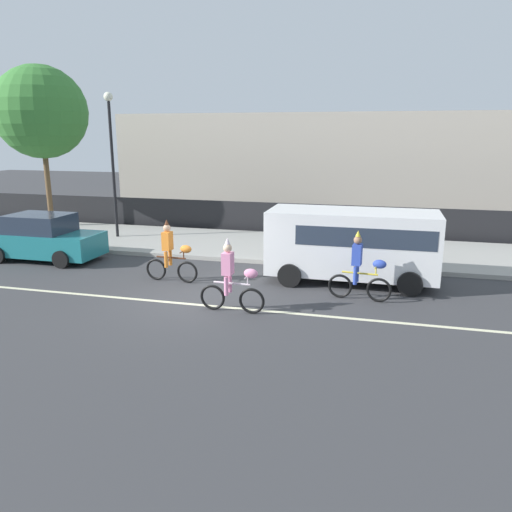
{
  "coord_description": "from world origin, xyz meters",
  "views": [
    {
      "loc": [
        4.83,
        -12.22,
        4.44
      ],
      "look_at": [
        1.34,
        1.2,
        1.0
      ],
      "focal_mm": 35.0,
      "sensor_mm": 36.0,
      "label": 1
    }
  ],
  "objects_px": {
    "parked_van_white": "(354,241)",
    "parked_car_teal": "(43,238)",
    "street_lamp_post": "(111,144)",
    "parade_cyclist_pink": "(232,280)",
    "parade_cyclist_orange": "(171,255)",
    "parade_cyclist_cobalt": "(361,270)"
  },
  "relations": [
    {
      "from": "parade_cyclist_cobalt",
      "to": "parked_car_teal",
      "type": "bearing_deg",
      "value": 171.42
    },
    {
      "from": "parade_cyclist_orange",
      "to": "street_lamp_post",
      "type": "bearing_deg",
      "value": 133.13
    },
    {
      "from": "parade_cyclist_cobalt",
      "to": "parked_van_white",
      "type": "relative_size",
      "value": 0.38
    },
    {
      "from": "parade_cyclist_pink",
      "to": "parked_van_white",
      "type": "distance_m",
      "value": 4.45
    },
    {
      "from": "parade_cyclist_orange",
      "to": "parked_car_teal",
      "type": "distance_m",
      "value": 5.71
    },
    {
      "from": "parade_cyclist_orange",
      "to": "parked_van_white",
      "type": "bearing_deg",
      "value": 14.29
    },
    {
      "from": "street_lamp_post",
      "to": "parade_cyclist_orange",
      "type": "bearing_deg",
      "value": -46.87
    },
    {
      "from": "parade_cyclist_cobalt",
      "to": "parked_car_teal",
      "type": "relative_size",
      "value": 0.47
    },
    {
      "from": "parked_van_white",
      "to": "parade_cyclist_cobalt",
      "type": "bearing_deg",
      "value": -80.19
    },
    {
      "from": "parade_cyclist_orange",
      "to": "parked_car_teal",
      "type": "height_order",
      "value": "parade_cyclist_orange"
    },
    {
      "from": "parade_cyclist_orange",
      "to": "parade_cyclist_cobalt",
      "type": "bearing_deg",
      "value": -3.36
    },
    {
      "from": "parade_cyclist_orange",
      "to": "parked_car_teal",
      "type": "bearing_deg",
      "value": 166.23
    },
    {
      "from": "parked_car_teal",
      "to": "street_lamp_post",
      "type": "distance_m",
      "value": 4.97
    },
    {
      "from": "parade_cyclist_pink",
      "to": "parked_car_teal",
      "type": "height_order",
      "value": "parade_cyclist_pink"
    },
    {
      "from": "street_lamp_post",
      "to": "parade_cyclist_cobalt",
      "type": "bearing_deg",
      "value": -27.44
    },
    {
      "from": "parade_cyclist_pink",
      "to": "parked_car_teal",
      "type": "bearing_deg",
      "value": 157.02
    },
    {
      "from": "parked_van_white",
      "to": "parked_car_teal",
      "type": "xyz_separation_m",
      "value": [
        -10.9,
        -0.01,
        -0.5
      ]
    },
    {
      "from": "parade_cyclist_orange",
      "to": "parade_cyclist_pink",
      "type": "bearing_deg",
      "value": -38.96
    },
    {
      "from": "parade_cyclist_cobalt",
      "to": "street_lamp_post",
      "type": "distance_m",
      "value": 12.14
    },
    {
      "from": "parade_cyclist_pink",
      "to": "parade_cyclist_cobalt",
      "type": "height_order",
      "value": "same"
    },
    {
      "from": "parade_cyclist_orange",
      "to": "parade_cyclist_cobalt",
      "type": "relative_size",
      "value": 1.0
    },
    {
      "from": "street_lamp_post",
      "to": "parade_cyclist_pink",
      "type": "bearing_deg",
      "value": -44.31
    }
  ]
}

